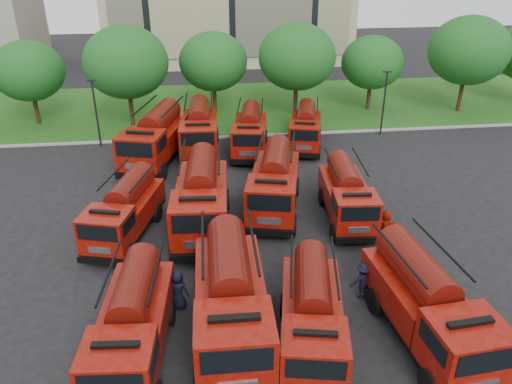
% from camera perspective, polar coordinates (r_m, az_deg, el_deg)
% --- Properties ---
extents(ground, '(140.00, 140.00, 0.00)m').
position_cam_1_polar(ground, '(24.04, 0.53, -8.79)').
color(ground, black).
rests_on(ground, ground).
extents(lawn, '(70.00, 16.00, 0.12)m').
position_cam_1_polar(lawn, '(47.53, -3.58, 9.73)').
color(lawn, '#154913').
rests_on(lawn, ground).
extents(curb, '(70.00, 0.30, 0.14)m').
position_cam_1_polar(curb, '(39.87, -2.81, 6.35)').
color(curb, gray).
rests_on(curb, ground).
extents(tree_1, '(5.71, 5.71, 6.98)m').
position_cam_1_polar(tree_1, '(45.43, -24.57, 12.48)').
color(tree_1, '#382314').
rests_on(tree_1, ground).
extents(tree_2, '(6.72, 6.72, 8.22)m').
position_cam_1_polar(tree_2, '(42.12, -14.64, 14.16)').
color(tree_2, '#382314').
rests_on(tree_2, ground).
extents(tree_3, '(5.88, 5.88, 7.19)m').
position_cam_1_polar(tree_3, '(44.39, -4.91, 14.62)').
color(tree_3, '#382314').
rests_on(tree_3, ground).
extents(tree_4, '(6.55, 6.55, 8.01)m').
position_cam_1_polar(tree_4, '(43.63, 4.70, 15.14)').
color(tree_4, '#382314').
rests_on(tree_4, ground).
extents(tree_5, '(5.46, 5.46, 6.68)m').
position_cam_1_polar(tree_5, '(46.62, 13.15, 14.21)').
color(tree_5, '#382314').
rests_on(tree_5, ground).
extents(tree_6, '(6.89, 6.89, 8.42)m').
position_cam_1_polar(tree_6, '(48.37, 23.15, 14.65)').
color(tree_6, '#382314').
rests_on(tree_6, ground).
extents(lamp_post_0, '(0.60, 0.25, 5.11)m').
position_cam_1_polar(lamp_post_0, '(38.93, -17.85, 8.97)').
color(lamp_post_0, black).
rests_on(lamp_post_0, ground).
extents(lamp_post_1, '(0.60, 0.25, 5.11)m').
position_cam_1_polar(lamp_post_1, '(40.91, 14.46, 10.24)').
color(lamp_post_1, black).
rests_on(lamp_post_1, ground).
extents(fire_truck_0, '(2.92, 6.95, 3.09)m').
position_cam_1_polar(fire_truck_0, '(19.29, -13.93, -14.34)').
color(fire_truck_0, black).
rests_on(fire_truck_0, ground).
extents(fire_truck_1, '(3.01, 7.85, 3.54)m').
position_cam_1_polar(fire_truck_1, '(19.47, -2.90, -12.08)').
color(fire_truck_1, black).
rests_on(fire_truck_1, ground).
extents(fire_truck_2, '(3.44, 6.84, 2.98)m').
position_cam_1_polar(fire_truck_2, '(19.31, 6.42, -13.75)').
color(fire_truck_2, black).
rests_on(fire_truck_2, ground).
extents(fire_truck_3, '(3.16, 7.46, 3.31)m').
position_cam_1_polar(fire_truck_3, '(20.44, 18.99, -12.05)').
color(fire_truck_3, black).
rests_on(fire_truck_3, ground).
extents(fire_truck_4, '(3.93, 6.94, 3.00)m').
position_cam_1_polar(fire_truck_4, '(26.73, -14.74, -2.00)').
color(fire_truck_4, black).
rests_on(fire_truck_4, ground).
extents(fire_truck_5, '(3.31, 8.07, 3.60)m').
position_cam_1_polar(fire_truck_5, '(26.58, -6.27, -0.64)').
color(fire_truck_5, black).
rests_on(fire_truck_5, ground).
extents(fire_truck_6, '(4.18, 7.87, 3.41)m').
position_cam_1_polar(fire_truck_6, '(28.33, 2.10, 1.11)').
color(fire_truck_6, black).
rests_on(fire_truck_6, ground).
extents(fire_truck_7, '(2.82, 6.68, 2.97)m').
position_cam_1_polar(fire_truck_7, '(27.93, 10.34, -0.24)').
color(fire_truck_7, black).
rests_on(fire_truck_7, ground).
extents(fire_truck_8, '(4.76, 8.43, 3.64)m').
position_cam_1_polar(fire_truck_8, '(35.29, -11.42, 6.12)').
color(fire_truck_8, black).
rests_on(fire_truck_8, ground).
extents(fire_truck_9, '(2.99, 7.56, 3.40)m').
position_cam_1_polar(fire_truck_9, '(36.78, -6.49, 7.13)').
color(fire_truck_9, black).
rests_on(fire_truck_9, ground).
extents(fire_truck_10, '(3.34, 7.04, 3.08)m').
position_cam_1_polar(fire_truck_10, '(36.60, -0.70, 6.94)').
color(fire_truck_10, black).
rests_on(fire_truck_10, ground).
extents(fire_truck_11, '(3.68, 6.76, 2.92)m').
position_cam_1_polar(fire_truck_11, '(37.80, 5.67, 7.34)').
color(fire_truck_11, black).
rests_on(fire_truck_11, ground).
extents(firefighter_0, '(0.59, 0.44, 1.58)m').
position_cam_1_polar(firefighter_0, '(21.01, 19.88, -16.98)').
color(firefighter_0, '#97220B').
rests_on(firefighter_0, ground).
extents(firefighter_1, '(0.96, 0.56, 1.91)m').
position_cam_1_polar(firefighter_1, '(19.27, -5.29, -19.94)').
color(firefighter_1, '#97220B').
rests_on(firefighter_1, ground).
extents(firefighter_2, '(0.97, 1.12, 1.66)m').
position_cam_1_polar(firefighter_2, '(20.05, 20.99, -19.78)').
color(firefighter_2, black).
rests_on(firefighter_2, ground).
extents(firefighter_3, '(1.18, 0.68, 1.76)m').
position_cam_1_polar(firefighter_3, '(22.85, 11.92, -11.66)').
color(firefighter_3, black).
rests_on(firefighter_3, ground).
extents(firefighter_4, '(1.05, 0.90, 1.80)m').
position_cam_1_polar(firefighter_4, '(22.10, -8.70, -12.87)').
color(firefighter_4, black).
rests_on(firefighter_4, ground).
extents(firefighter_5, '(1.78, 1.26, 1.77)m').
position_cam_1_polar(firefighter_5, '(26.99, 14.37, -5.36)').
color(firefighter_5, '#97220B').
rests_on(firefighter_5, ground).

